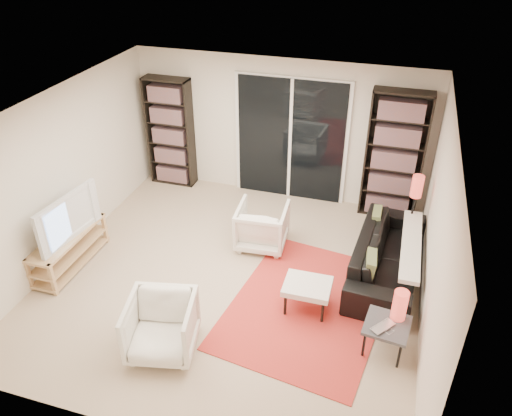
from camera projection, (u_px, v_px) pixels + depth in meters
The scene contains 20 objects.
floor at pixel (233, 277), 6.93m from camera, with size 5.00×5.00×0.00m, color tan.
wall_back at pixel (280, 130), 8.34m from camera, with size 5.00×0.02×2.40m, color silver.
wall_front at pixel (133, 348), 4.27m from camera, with size 5.00×0.02×2.40m, color silver.
wall_left at pixel (60, 176), 6.92m from camera, with size 0.02×5.00×2.40m, color silver.
wall_right at pixel (437, 236), 5.68m from camera, with size 0.02×5.00×2.40m, color silver.
ceiling at pixel (227, 113), 5.67m from camera, with size 5.00×5.00×0.02m, color white.
sliding_door at pixel (291, 140), 8.34m from camera, with size 1.92×0.08×2.16m.
bookshelf_left at pixel (170, 132), 8.80m from camera, with size 0.80×0.30×1.95m.
bookshelf_right at pixel (394, 156), 7.81m from camera, with size 0.90×0.30×2.10m.
tv_stand at pixel (69, 249), 7.05m from camera, with size 0.43×1.34×0.50m.
tv at pixel (62, 216), 6.75m from camera, with size 1.13×0.15×0.65m, color black.
rug at pixel (308, 305), 6.44m from camera, with size 1.84×2.49×0.01m, color red.
sofa at pixel (388, 256), 6.84m from camera, with size 2.14×0.84×0.62m, color black.
armchair_back at pixel (262, 226), 7.42m from camera, with size 0.72×0.74×0.67m, color silver.
armchair_front at pixel (161, 327), 5.65m from camera, with size 0.75×0.77×0.70m, color silver.
ottoman at pixel (307, 287), 6.23m from camera, with size 0.59×0.49×0.40m.
side_table at pixel (387, 327), 5.63m from camera, with size 0.55×0.55×0.40m.
laptop at pixel (386, 329), 5.53m from camera, with size 0.30×0.19×0.02m, color silver.
table_lamp at pixel (400, 305), 5.60m from camera, with size 0.17×0.17×0.38m, color #ED4434.
floor_lamp at pixel (415, 195), 7.08m from camera, with size 0.18×0.18×1.21m.
Camera 1 is at (1.88, -5.06, 4.46)m, focal length 35.00 mm.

